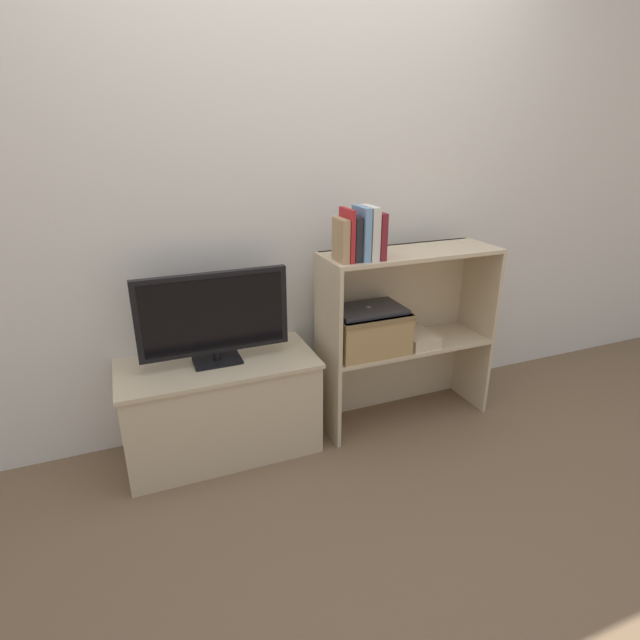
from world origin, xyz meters
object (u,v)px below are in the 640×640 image
(tv, at_px, (214,316))
(laptop, at_px, (369,309))
(book_ivory, at_px, (370,233))
(magazine_stack, at_px, (416,337))
(book_skyblue, at_px, (361,233))
(book_maroon, at_px, (377,235))
(book_crimson, at_px, (347,235))
(book_tan, at_px, (341,240))
(tv_stand, at_px, (221,407))
(book_charcoal, at_px, (354,238))
(storage_basket_left, at_px, (368,329))

(tv, xyz_separation_m, laptop, (0.76, -0.06, -0.05))
(book_ivory, relative_size, magazine_stack, 0.97)
(laptop, bearing_deg, book_ivory, -127.15)
(book_skyblue, height_order, book_ivory, same)
(book_skyblue, distance_m, book_maroon, 0.08)
(book_crimson, height_order, magazine_stack, book_crimson)
(book_tan, height_order, book_maroon, book_maroon)
(tv_stand, distance_m, magazine_stack, 1.07)
(book_charcoal, relative_size, book_skyblue, 0.84)
(tv, height_order, book_maroon, book_maroon)
(book_crimson, height_order, book_charcoal, book_crimson)
(book_charcoal, bearing_deg, book_crimson, 180.00)
(tv, distance_m, storage_basket_left, 0.78)
(book_crimson, xyz_separation_m, book_skyblue, (0.07, 0.00, 0.00))
(book_tan, distance_m, book_ivory, 0.15)
(book_skyblue, relative_size, book_ivory, 1.00)
(tv, height_order, book_ivory, book_ivory)
(book_tan, relative_size, book_skyblue, 0.81)
(book_tan, distance_m, storage_basket_left, 0.52)
(book_crimson, distance_m, storage_basket_left, 0.53)
(tv, bearing_deg, book_charcoal, -9.21)
(tv_stand, bearing_deg, storage_basket_left, -4.73)
(book_crimson, bearing_deg, laptop, 16.35)
(storage_basket_left, height_order, laptop, laptop)
(book_maroon, relative_size, storage_basket_left, 0.57)
(book_charcoal, relative_size, magazine_stack, 0.82)
(tv_stand, height_order, magazine_stack, magazine_stack)
(magazine_stack, bearing_deg, book_tan, -175.92)
(book_maroon, height_order, laptop, book_maroon)
(book_charcoal, relative_size, laptop, 0.58)
(book_ivory, bearing_deg, tv, 171.80)
(tv_stand, xyz_separation_m, laptop, (0.76, -0.06, 0.43))
(tv, bearing_deg, storage_basket_left, -4.61)
(book_skyblue, bearing_deg, book_charcoal, 180.00)
(book_crimson, distance_m, book_skyblue, 0.07)
(tv_stand, xyz_separation_m, book_crimson, (0.61, -0.11, 0.82))
(storage_basket_left, relative_size, laptop, 1.08)
(storage_basket_left, xyz_separation_m, magazine_stack, (0.29, -0.01, -0.09))
(book_ivory, distance_m, laptop, 0.40)
(book_tan, bearing_deg, book_maroon, 0.00)
(book_tan, xyz_separation_m, book_ivory, (0.15, 0.00, 0.02))
(book_crimson, height_order, laptop, book_crimson)
(book_charcoal, bearing_deg, tv, 170.79)
(tv, xyz_separation_m, book_ivory, (0.73, -0.10, 0.35))
(book_tan, distance_m, book_skyblue, 0.11)
(book_tan, relative_size, book_charcoal, 0.96)
(book_tan, height_order, book_ivory, book_ivory)
(book_skyblue, bearing_deg, laptop, 29.83)
(storage_basket_left, bearing_deg, tv, 175.39)
(book_tan, relative_size, book_ivory, 0.81)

